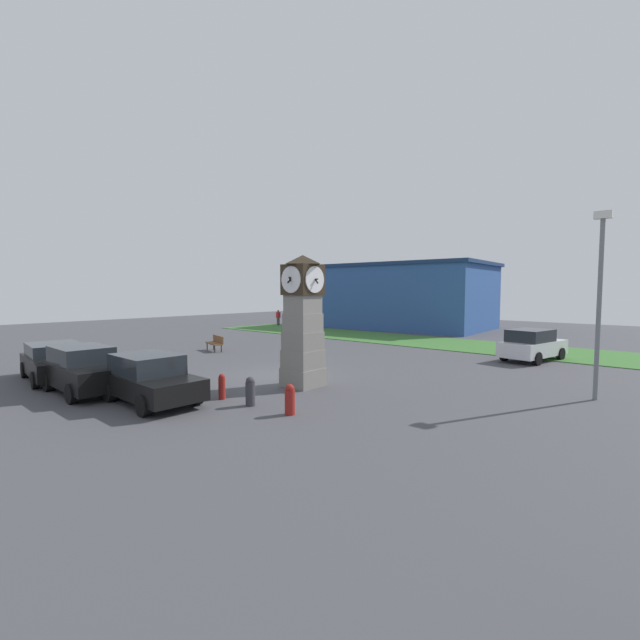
# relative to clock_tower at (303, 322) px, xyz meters

# --- Properties ---
(ground_plane) EXTENTS (80.43, 80.43, 0.00)m
(ground_plane) POSITION_rel_clock_tower_xyz_m (-2.13, 0.65, -2.39)
(ground_plane) COLOR #424247
(clock_tower) EXTENTS (1.50, 1.53, 4.85)m
(clock_tower) POSITION_rel_clock_tower_xyz_m (0.00, 0.00, 0.00)
(clock_tower) COLOR gray
(clock_tower) RESTS_ON ground_plane
(bollard_near_tower) EXTENTS (0.29, 0.29, 0.89)m
(bollard_near_tower) POSITION_rel_clock_tower_xyz_m (2.27, -2.89, -1.94)
(bollard_near_tower) COLOR maroon
(bollard_near_tower) RESTS_ON ground_plane
(bollard_mid_row) EXTENTS (0.30, 0.30, 0.91)m
(bollard_mid_row) POSITION_rel_clock_tower_xyz_m (0.67, -3.04, -1.93)
(bollard_mid_row) COLOR #333338
(bollard_mid_row) RESTS_ON ground_plane
(bollard_far_row) EXTENTS (0.22, 0.22, 0.84)m
(bollard_far_row) POSITION_rel_clock_tower_xyz_m (-0.66, -3.15, -1.97)
(bollard_far_row) COLOR maroon
(bollard_far_row) RESTS_ON ground_plane
(car_navy_sedan) EXTENTS (4.48, 2.43, 1.43)m
(car_navy_sedan) POSITION_rel_clock_tower_xyz_m (-8.22, -5.71, -1.65)
(car_navy_sedan) COLOR black
(car_navy_sedan) RESTS_ON ground_plane
(car_near_tower) EXTENTS (3.97, 1.91, 1.60)m
(car_near_tower) POSITION_rel_clock_tower_xyz_m (-5.01, -5.80, -1.58)
(car_near_tower) COLOR black
(car_near_tower) RESTS_ON ground_plane
(car_by_building) EXTENTS (3.86, 1.93, 1.53)m
(car_by_building) POSITION_rel_clock_tower_xyz_m (-1.97, -4.93, -1.62)
(car_by_building) COLOR black
(car_by_building) RESTS_ON ground_plane
(car_far_lot) EXTENTS (2.42, 4.26, 1.60)m
(car_far_lot) POSITION_rel_clock_tower_xyz_m (4.68, 11.83, -1.59)
(car_far_lot) COLOR silver
(car_far_lot) RESTS_ON ground_plane
(bench) EXTENTS (1.68, 0.92, 0.90)m
(bench) POSITION_rel_clock_tower_xyz_m (-10.21, 3.19, -1.87)
(bench) COLOR brown
(bench) RESTS_ON ground_plane
(pedestrian_near_bench) EXTENTS (0.26, 0.41, 1.58)m
(pedestrian_near_bench) POSITION_rel_clock_tower_xyz_m (-20.64, 17.81, -1.50)
(pedestrian_near_bench) COLOR #3F3F47
(pedestrian_near_bench) RESTS_ON ground_plane
(street_lamp_near_road) EXTENTS (0.50, 0.24, 6.07)m
(street_lamp_near_road) POSITION_rel_clock_tower_xyz_m (8.51, 4.88, 1.13)
(street_lamp_near_road) COLOR slate
(street_lamp_near_road) RESTS_ON ground_plane
(warehouse_blue_far) EXTENTS (17.09, 10.89, 5.99)m
(warehouse_blue_far) POSITION_rel_clock_tower_xyz_m (-10.66, 24.31, 0.61)
(warehouse_blue_far) COLOR #2D5193
(warehouse_blue_far) RESTS_ON ground_plane
(grass_verge_far) EXTENTS (48.26, 6.22, 0.04)m
(grass_verge_far) POSITION_rel_clock_tower_xyz_m (1.69, 15.39, -2.37)
(grass_verge_far) COLOR #386B2D
(grass_verge_far) RESTS_ON ground_plane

